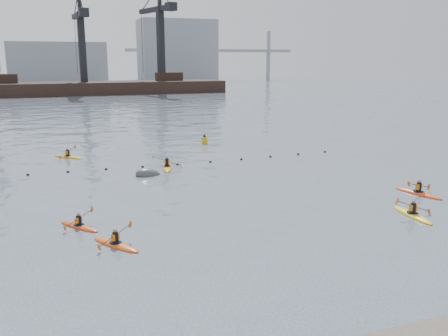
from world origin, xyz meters
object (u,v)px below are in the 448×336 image
(kayaker_4, at_px, (418,193))
(kayaker_5, at_px, (68,157))
(kayaker_0, at_px, (116,244))
(kayaker_1, at_px, (412,214))
(nav_buoy, at_px, (204,140))
(mooring_buoy, at_px, (148,175))
(kayaker_3, at_px, (167,167))
(kayaker_2, at_px, (79,226))

(kayaker_4, height_order, kayaker_5, kayaker_4)
(kayaker_0, xyz_separation_m, kayaker_4, (20.50, 2.07, 0.01))
(kayaker_0, relative_size, kayaker_1, 0.85)
(kayaker_4, distance_m, nav_buoy, 24.82)
(nav_buoy, bearing_deg, mooring_buoy, -125.53)
(kayaker_1, height_order, kayaker_3, kayaker_3)
(kayaker_0, xyz_separation_m, kayaker_1, (16.88, -1.45, 0.01))
(kayaker_2, height_order, kayaker_5, kayaker_5)
(kayaker_2, relative_size, nav_buoy, 2.27)
(kayaker_5, distance_m, nav_buoy, 14.43)
(mooring_buoy, bearing_deg, kayaker_3, 43.36)
(kayaker_2, distance_m, kayaker_3, 14.59)
(kayaker_0, height_order, kayaker_3, kayaker_3)
(mooring_buoy, bearing_deg, nav_buoy, 54.47)
(kayaker_0, height_order, nav_buoy, nav_buoy)
(kayaker_2, height_order, nav_buoy, nav_buoy)
(kayaker_2, distance_m, mooring_buoy, 12.00)
(kayaker_5, relative_size, mooring_buoy, 1.30)
(kayaker_2, xyz_separation_m, kayaker_4, (22.01, -1.25, 0.02))
(kayaker_5, xyz_separation_m, mooring_buoy, (5.64, -9.28, -0.10))
(kayaker_1, height_order, kayaker_2, kayaker_1)
(kayaker_0, xyz_separation_m, kayaker_2, (-1.51, 3.33, -0.01))
(kayaker_0, distance_m, kayaker_4, 20.60)
(kayaker_4, xyz_separation_m, nav_buoy, (-7.55, 23.64, 0.25))
(kayaker_1, relative_size, kayaker_4, 0.96)
(kayaker_0, relative_size, kayaker_5, 1.09)
(kayaker_1, distance_m, mooring_buoy, 19.68)
(kayaker_0, distance_m, kayaker_1, 16.95)
(nav_buoy, bearing_deg, kayaker_3, -123.08)
(kayaker_3, xyz_separation_m, mooring_buoy, (-1.95, -1.84, -0.11))
(kayaker_1, bearing_deg, kayaker_0, -179.58)
(kayaker_0, distance_m, kayaker_2, 3.65)
(kayaker_3, height_order, kayaker_5, kayaker_3)
(kayaker_3, height_order, kayaker_4, kayaker_3)
(kayaker_0, relative_size, kayaker_4, 0.82)
(kayaker_3, xyz_separation_m, kayaker_4, (14.14, -13.54, 0.00))
(kayaker_0, height_order, kayaker_5, kayaker_5)
(mooring_buoy, relative_size, nav_buoy, 1.76)
(kayaker_1, bearing_deg, mooring_buoy, 134.68)
(kayaker_3, relative_size, kayaker_5, 1.33)
(kayaker_5, height_order, mooring_buoy, kayaker_5)
(kayaker_0, bearing_deg, nav_buoy, 30.23)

